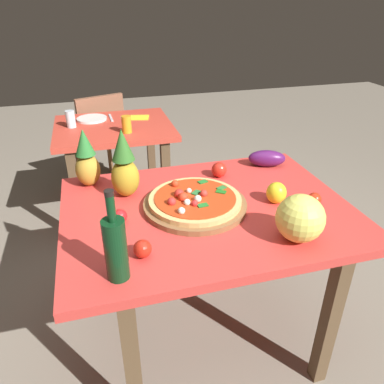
{
  "coord_description": "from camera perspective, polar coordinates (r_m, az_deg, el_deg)",
  "views": [
    {
      "loc": [
        -0.45,
        -1.34,
        1.6
      ],
      "look_at": [
        -0.05,
        0.07,
        0.8
      ],
      "focal_mm": 34.68,
      "sensor_mm": 36.0,
      "label": 1
    }
  ],
  "objects": [
    {
      "name": "pizza_board",
      "position": [
        1.64,
        0.47,
        -1.95
      ],
      "size": [
        0.46,
        0.46,
        0.02
      ],
      "primitive_type": "cylinder",
      "color": "brown",
      "rests_on": "display_table"
    },
    {
      "name": "bell_pepper",
      "position": [
        1.71,
        12.85,
        -0.13
      ],
      "size": [
        0.09,
        0.09,
        0.1
      ],
      "primitive_type": "ellipsoid",
      "color": "yellow",
      "rests_on": "display_table"
    },
    {
      "name": "knife_utensil",
      "position": [
        2.92,
        -12.37,
        11.09
      ],
      "size": [
        0.02,
        0.18,
        0.01
      ],
      "primitive_type": "cube",
      "rotation": [
        0.0,
        0.0,
        0.04
      ],
      "color": "silver",
      "rests_on": "background_table"
    },
    {
      "name": "tomato_beside_pepper",
      "position": [
        1.91,
        4.19,
        3.44
      ],
      "size": [
        0.08,
        0.08,
        0.08
      ],
      "primitive_type": "sphere",
      "color": "red",
      "rests_on": "display_table"
    },
    {
      "name": "melon",
      "position": [
        1.46,
        16.3,
        -3.91
      ],
      "size": [
        0.19,
        0.19,
        0.19
      ],
      "primitive_type": "sphere",
      "color": "#E1E060",
      "rests_on": "display_table"
    },
    {
      "name": "dinner_plate",
      "position": [
        2.91,
        -15.16,
        10.82
      ],
      "size": [
        0.22,
        0.22,
        0.02
      ],
      "primitive_type": "cylinder",
      "color": "white",
      "rests_on": "background_table"
    },
    {
      "name": "ground_plane",
      "position": [
        2.14,
        1.97,
        -19.98
      ],
      "size": [
        10.0,
        10.0,
        0.0
      ],
      "primitive_type": "plane",
      "color": "gray"
    },
    {
      "name": "tomato_at_corner",
      "position": [
        1.74,
        18.29,
        -1.07
      ],
      "size": [
        0.06,
        0.06,
        0.06
      ],
      "primitive_type": "sphere",
      "color": "red",
      "rests_on": "display_table"
    },
    {
      "name": "pineapple_left",
      "position": [
        1.86,
        -15.9,
        4.65
      ],
      "size": [
        0.12,
        0.12,
        0.29
      ],
      "color": "#BA902F",
      "rests_on": "display_table"
    },
    {
      "name": "napkin_folded",
      "position": [
        2.89,
        -8.08,
        11.28
      ],
      "size": [
        0.16,
        0.15,
        0.01
      ],
      "primitive_type": "cube",
      "rotation": [
        0.0,
        0.0,
        -0.22
      ],
      "color": "yellow",
      "rests_on": "background_table"
    },
    {
      "name": "pineapple_right",
      "position": [
        1.71,
        -10.37,
        3.82
      ],
      "size": [
        0.13,
        0.13,
        0.32
      ],
      "color": "#AF9023",
      "rests_on": "display_table"
    },
    {
      "name": "eggplant",
      "position": [
        2.06,
        11.44,
        5.09
      ],
      "size": [
        0.22,
        0.15,
        0.09
      ],
      "primitive_type": "ellipsoid",
      "rotation": [
        0.0,
        0.0,
        2.81
      ],
      "color": "#511958",
      "rests_on": "display_table"
    },
    {
      "name": "tomato_near_board",
      "position": [
        1.35,
        -7.63,
        -8.66
      ],
      "size": [
        0.07,
        0.07,
        0.07
      ],
      "primitive_type": "sphere",
      "color": "red",
      "rests_on": "display_table"
    },
    {
      "name": "drinking_glass_water",
      "position": [
        2.77,
        -18.18,
        10.62
      ],
      "size": [
        0.06,
        0.06,
        0.12
      ],
      "primitive_type": "cylinder",
      "color": "silver",
      "rests_on": "background_table"
    },
    {
      "name": "fork_utensil",
      "position": [
        2.92,
        -17.92,
        10.37
      ],
      "size": [
        0.02,
        0.18,
        0.01
      ],
      "primitive_type": "cube",
      "rotation": [
        0.0,
        0.0,
        0.0
      ],
      "color": "silver",
      "rests_on": "background_table"
    },
    {
      "name": "wine_bottle",
      "position": [
        1.23,
        -11.67,
        -8.33
      ],
      "size": [
        0.08,
        0.08,
        0.33
      ],
      "color": "#0E3419",
      "rests_on": "display_table"
    },
    {
      "name": "dining_chair",
      "position": [
        3.39,
        -14.09,
        8.43
      ],
      "size": [
        0.5,
        0.5,
        0.85
      ],
      "rotation": [
        0.0,
        0.0,
        3.46
      ],
      "color": "brown",
      "rests_on": "ground_plane"
    },
    {
      "name": "background_table",
      "position": [
        2.8,
        -11.71,
        7.41
      ],
      "size": [
        0.83,
        0.72,
        0.75
      ],
      "color": "brown",
      "rests_on": "ground_plane"
    },
    {
      "name": "drinking_glass_juice",
      "position": [
        2.57,
        -10.03,
        10.21
      ],
      "size": [
        0.07,
        0.07,
        0.11
      ],
      "primitive_type": "cylinder",
      "color": "orange",
      "rests_on": "background_table"
    },
    {
      "name": "display_table",
      "position": [
        1.7,
        2.34,
        -4.87
      ],
      "size": [
        1.27,
        0.94,
        0.75
      ],
      "color": "brown",
      "rests_on": "ground_plane"
    },
    {
      "name": "tomato_by_bottle",
      "position": [
        1.56,
        -11.03,
        -3.67
      ],
      "size": [
        0.06,
        0.06,
        0.06
      ],
      "primitive_type": "sphere",
      "color": "red",
      "rests_on": "display_table"
    },
    {
      "name": "pizza",
      "position": [
        1.63,
        0.33,
        -1.14
      ],
      "size": [
        0.41,
        0.41,
        0.06
      ],
      "color": "#E7B269",
      "rests_on": "pizza_board"
    }
  ]
}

